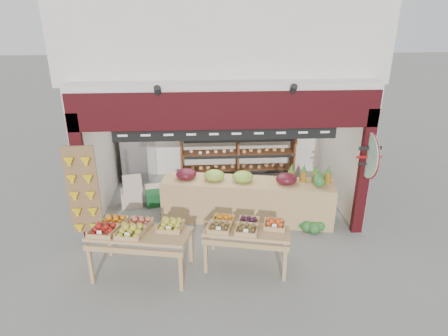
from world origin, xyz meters
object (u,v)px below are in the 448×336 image
(refrigerator, at_px, (138,149))
(display_table_left, at_px, (135,230))
(mid_counter, at_px, (247,199))
(watermelon_pile, at_px, (310,221))
(cardboard_stack, at_px, (142,194))
(display_table_right, at_px, (244,228))
(back_shelving, at_px, (238,141))

(refrigerator, bearing_deg, display_table_left, -71.73)
(mid_counter, bearing_deg, watermelon_pile, -19.64)
(refrigerator, bearing_deg, cardboard_stack, -69.05)
(display_table_right, bearing_deg, mid_counter, 82.05)
(watermelon_pile, bearing_deg, mid_counter, 160.36)
(mid_counter, bearing_deg, back_shelving, 90.15)
(watermelon_pile, bearing_deg, refrigerator, 145.26)
(mid_counter, bearing_deg, refrigerator, 139.31)
(back_shelving, bearing_deg, display_table_right, -93.37)
(back_shelving, xyz_separation_m, display_table_right, (-0.22, -3.71, -0.37))
(display_table_right, bearing_deg, back_shelving, 86.63)
(refrigerator, relative_size, cardboard_stack, 1.67)
(refrigerator, xyz_separation_m, mid_counter, (2.63, -2.26, -0.40))
(mid_counter, xyz_separation_m, display_table_right, (-0.22, -1.60, 0.24))
(display_table_left, bearing_deg, back_shelving, 60.84)
(cardboard_stack, height_order, mid_counter, mid_counter)
(cardboard_stack, distance_m, display_table_left, 2.65)
(back_shelving, bearing_deg, watermelon_pile, -63.05)
(cardboard_stack, xyz_separation_m, mid_counter, (2.39, -0.87, 0.23))
(refrigerator, distance_m, display_table_left, 4.00)
(refrigerator, xyz_separation_m, cardboard_stack, (0.24, -1.40, -0.63))
(display_table_right, distance_m, watermelon_pile, 1.98)
(cardboard_stack, xyz_separation_m, display_table_right, (2.17, -2.47, 0.47))
(refrigerator, relative_size, mid_counter, 0.48)
(back_shelving, relative_size, watermelon_pile, 4.78)
(refrigerator, height_order, display_table_left, refrigerator)
(mid_counter, xyz_separation_m, watermelon_pile, (1.30, -0.46, -0.32))
(display_table_right, xyz_separation_m, watermelon_pile, (1.52, 1.14, -0.56))
(back_shelving, distance_m, refrigerator, 2.64)
(back_shelving, xyz_separation_m, refrigerator, (-2.63, 0.16, -0.21))
(back_shelving, distance_m, watermelon_pile, 3.03)
(display_table_left, relative_size, watermelon_pile, 2.90)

